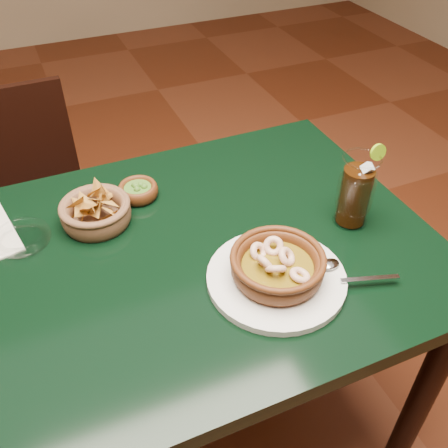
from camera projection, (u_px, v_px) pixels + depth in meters
name	position (u px, v px, depth m)	size (l,w,h in m)	color
ground	(180.00, 430.00, 1.55)	(7.00, 7.00, 0.00)	#471C0C
dining_table	(164.00, 288.00, 1.13)	(1.20, 0.80, 0.75)	black
dining_chair	(34.00, 205.00, 1.67)	(0.39, 0.39, 0.83)	black
shrimp_plate	(277.00, 269.00, 0.99)	(0.36, 0.28, 0.09)	silver
chip_basket	(96.00, 212.00, 1.13)	(0.19, 0.19, 0.11)	brown
guacamole_ramekin	(138.00, 191.00, 1.21)	(0.12, 0.12, 0.04)	#46210D
cola_drink	(356.00, 191.00, 1.10)	(0.17, 0.17, 0.20)	white
glass_ashtray	(22.00, 238.00, 1.09)	(0.13, 0.13, 0.03)	white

